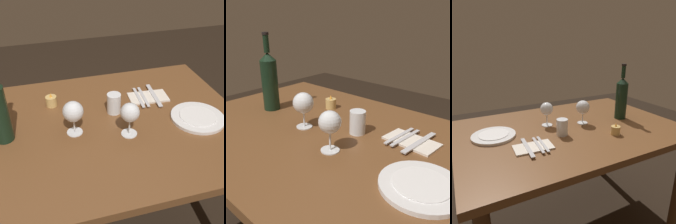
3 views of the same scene
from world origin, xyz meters
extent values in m
cube|color=brown|center=(0.00, 0.00, 0.72)|extent=(1.30, 0.90, 0.04)
cylinder|color=#50311A|center=(0.58, 0.38, 0.35)|extent=(0.06, 0.06, 0.70)
cylinder|color=white|center=(-0.10, -0.02, 0.74)|extent=(0.07, 0.07, 0.00)
cylinder|color=white|center=(-0.10, -0.02, 0.78)|extent=(0.01, 0.01, 0.07)
sphere|color=white|center=(-0.10, -0.02, 0.85)|extent=(0.09, 0.09, 0.09)
cylinder|color=maroon|center=(-0.10, -0.02, 0.84)|extent=(0.07, 0.07, 0.02)
cylinder|color=white|center=(0.11, -0.09, 0.74)|extent=(0.07, 0.07, 0.00)
cylinder|color=white|center=(0.11, -0.09, 0.78)|extent=(0.01, 0.01, 0.07)
sphere|color=white|center=(0.11, -0.09, 0.85)|extent=(0.08, 0.08, 0.08)
cylinder|color=maroon|center=(0.11, -0.09, 0.85)|extent=(0.06, 0.06, 0.02)
cylinder|color=white|center=(0.10, 0.08, 0.79)|extent=(0.06, 0.06, 0.09)
cylinder|color=silver|center=(0.10, 0.08, 0.76)|extent=(0.05, 0.05, 0.04)
cylinder|color=#DBB266|center=(-0.17, 0.21, 0.76)|extent=(0.05, 0.05, 0.05)
cylinder|color=white|center=(-0.17, 0.21, 0.76)|extent=(0.04, 0.04, 0.03)
cone|color=#F99E2D|center=(-0.17, 0.21, 0.80)|extent=(0.01, 0.01, 0.02)
cylinder|color=white|center=(0.44, -0.07, 0.75)|extent=(0.24, 0.24, 0.01)
cylinder|color=white|center=(0.44, -0.07, 0.76)|extent=(0.16, 0.16, 0.00)
cube|color=silver|center=(0.29, 0.15, 0.74)|extent=(0.20, 0.12, 0.01)
cube|color=silver|center=(0.27, 0.15, 0.75)|extent=(0.03, 0.18, 0.00)
cube|color=silver|center=(0.24, 0.15, 0.75)|extent=(0.03, 0.18, 0.00)
cube|color=silver|center=(0.32, 0.15, 0.75)|extent=(0.03, 0.21, 0.00)
camera|label=1|loc=(-0.21, -0.98, 1.50)|focal=46.83mm
camera|label=2|loc=(0.67, -0.67, 1.20)|focal=42.29mm
camera|label=3|loc=(0.61, 1.07, 1.24)|focal=35.05mm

